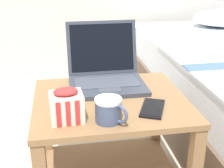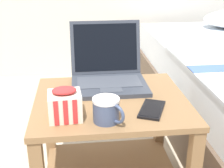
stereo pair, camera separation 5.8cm
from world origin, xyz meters
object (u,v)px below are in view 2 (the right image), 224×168
object	(u,v)px
mug_front_left	(107,109)
snack_bag	(65,104)
cell_phone	(152,109)
laptop	(108,72)

from	to	relation	value
mug_front_left	snack_bag	xyz separation A→B (m)	(-0.14, 0.04, 0.00)
cell_phone	snack_bag	bearing A→B (deg)	-176.24
laptop	snack_bag	xyz separation A→B (m)	(-0.18, -0.31, 0.00)
snack_bag	cell_phone	size ratio (longest dim) A/B	0.69
laptop	mug_front_left	xyz separation A→B (m)	(-0.04, -0.35, -0.00)
snack_bag	cell_phone	distance (m)	0.32
mug_front_left	cell_phone	bearing A→B (deg)	19.74
laptop	mug_front_left	size ratio (longest dim) A/B	2.81
laptop	cell_phone	xyz separation A→B (m)	(0.13, -0.29, -0.05)
mug_front_left	cell_phone	xyz separation A→B (m)	(0.17, 0.06, -0.04)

